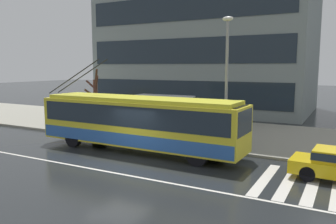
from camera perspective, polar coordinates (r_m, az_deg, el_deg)
name	(u,v)px	position (r m, az deg, el deg)	size (l,w,h in m)	color
ground_plane	(119,164)	(16.43, -8.33, -8.64)	(160.00, 160.00, 0.00)	#222527
sidewalk_slab	(197,131)	(24.24, 4.83, -3.13)	(80.00, 10.00, 0.14)	gray
crosswalk_stripe_edge_near	(265,179)	(14.75, 16.01, -10.75)	(0.44, 4.40, 0.01)	beige
crosswalk_stripe_inner_a	(288,182)	(14.60, 19.52, -11.09)	(0.44, 4.40, 0.01)	beige
crosswalk_stripe_center	(312,186)	(14.51, 23.10, -11.39)	(0.44, 4.40, 0.01)	beige
lane_centre_line	(102,171)	(15.53, -11.01, -9.66)	(72.00, 0.14, 0.01)	silver
trolleybus	(139,121)	(18.50, -4.96, -1.60)	(12.39, 2.73, 5.03)	gold
bus_shelter	(163,105)	(22.19, -0.78, 1.22)	(3.95, 1.88, 2.58)	gray
pedestrian_at_shelter	(199,114)	(21.46, 5.28, -0.27)	(1.08, 1.08, 1.89)	brown
pedestrian_approaching_curb	(130,111)	(22.00, -6.39, 0.14)	(1.54, 1.54, 1.93)	#303952
pedestrian_walking_past	(179,112)	(21.77, 1.88, 0.03)	(1.62, 1.62, 1.90)	#5D4652
pedestrian_waiting_by_pole	(216,112)	(20.75, 8.03, -0.05)	(1.62, 1.62, 2.06)	#2A304D
street_lamp	(227,72)	(18.73, 9.84, 6.67)	(0.60, 0.32, 7.10)	gray
street_tree_bare	(95,98)	(25.83, -12.14, 2.27)	(1.85, 1.30, 4.30)	brown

